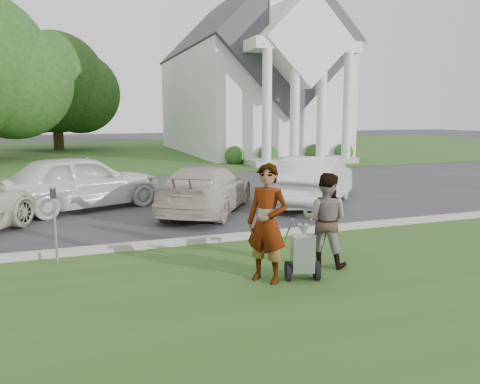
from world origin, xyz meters
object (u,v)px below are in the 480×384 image
parking_meter_near (55,216)px  striping_cart (303,255)px  person_right (325,220)px  car_d (314,180)px  church (248,68)px  tree_back (55,87)px  person_left (267,224)px  car_c (206,189)px  car_b (81,182)px

parking_meter_near → striping_cart: bearing=-30.0°
person_right → car_d: (2.67, 5.32, -0.11)m
church → striping_cart: size_ratio=20.35×
tree_back → car_d: (7.96, -26.30, -3.99)m
person_right → car_d: size_ratio=0.38×
tree_back → striping_cart: size_ratio=8.12×
person_left → church: bearing=120.3°
car_c → striping_cart: bearing=122.1°
church → person_left: church is taller
church → striping_cart: (-8.44, -25.28, -5.50)m
parking_meter_near → church: bearing=61.9°
striping_cart → person_left: person_left is taller
car_c → tree_back: bearing=-48.4°
person_right → parking_meter_near: 4.89m
car_b → car_c: car_b is taller
parking_meter_near → person_right: bearing=-20.3°
striping_cart → person_right: 0.98m
striping_cart → parking_meter_near: size_ratio=0.82×
tree_back → car_c: size_ratio=2.11×
church → tree_back: 14.77m
striping_cart → car_d: 6.77m
person_left → car_b: bearing=160.5°
parking_meter_near → car_d: 8.11m
car_c → car_d: 3.42m
striping_cart → car_b: size_ratio=0.25×
car_c → car_b: bearing=5.4°
person_right → parking_meter_near: person_right is taller
tree_back → car_b: size_ratio=2.04×
parking_meter_near → person_left: bearing=-32.6°
tree_back → parking_meter_near: tree_back is taller
church → striping_cart: church is taller
person_left → car_b: (-2.75, 7.35, -0.17)m
striping_cart → parking_meter_near: (-3.87, 2.24, 0.47)m
church → car_b: size_ratio=5.11×
tree_back → person_right: (5.28, -31.62, -3.88)m
tree_back → car_c: (4.54, -26.31, -4.07)m
person_left → person_right: 1.37m
parking_meter_near → car_c: bearing=43.2°
church → person_left: bearing=-109.7°
car_d → striping_cart: bearing=102.0°
church → parking_meter_near: size_ratio=16.69×
car_b → car_c: bearing=-137.4°
church → person_right: (-7.73, -24.74, -5.09)m
striping_cart → person_right: size_ratio=0.70×
car_b → car_d: (6.72, -1.64, -0.06)m
person_left → striping_cart: bearing=36.9°
tree_back → person_right: bearing=-80.5°
parking_meter_near → car_c: size_ratio=0.32×
striping_cart → car_c: size_ratio=0.26×
tree_back → parking_meter_near: bearing=-88.7°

